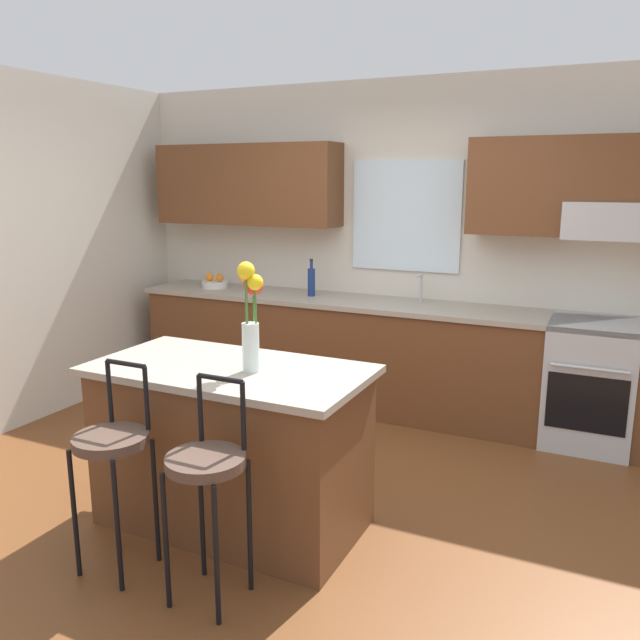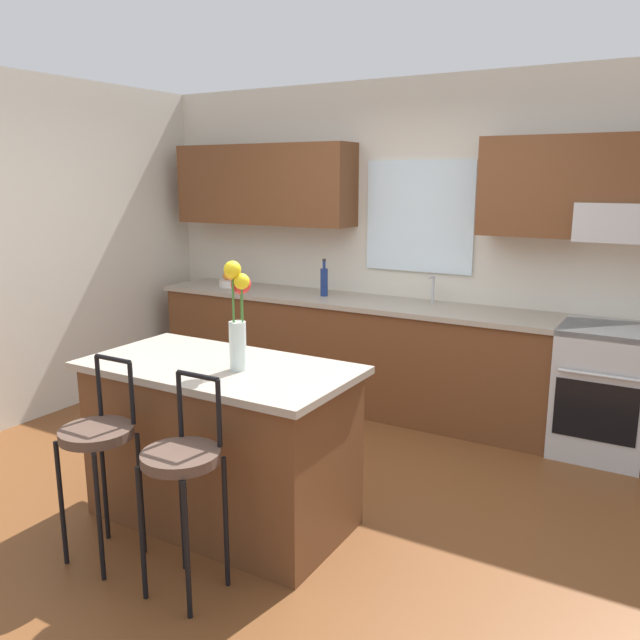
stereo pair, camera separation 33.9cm
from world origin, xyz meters
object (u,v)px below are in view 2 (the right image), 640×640
object	(u,v)px
kitchen_island	(221,443)
fruit_bowl_oranges	(232,282)
oven_range	(602,391)
bar_stool_middle	(183,466)
bar_stool_near	(98,442)
bottle_olive_oil	(324,281)
flower_vase	(238,307)

from	to	relation	value
kitchen_island	fruit_bowl_oranges	distance (m)	2.63
oven_range	kitchen_island	xyz separation A→B (m)	(-1.73, -2.05, 0.00)
bar_stool_middle	oven_range	bearing A→B (deg)	61.42
oven_range	bar_stool_middle	world-z (taller)	bar_stool_middle
bar_stool_near	oven_range	bearing A→B (deg)	53.08
bar_stool_middle	fruit_bowl_oranges	bearing A→B (deg)	123.82
bar_stool_near	bottle_olive_oil	xyz separation A→B (m)	(-0.25, 2.69, 0.41)
kitchen_island	bar_stool_middle	xyz separation A→B (m)	(0.28, -0.61, 0.17)
oven_range	bar_stool_middle	size ratio (longest dim) A/B	0.88
flower_vase	fruit_bowl_oranges	world-z (taller)	flower_vase
oven_range	flower_vase	distance (m)	2.72
flower_vase	bottle_olive_oil	bearing A→B (deg)	108.10
fruit_bowl_oranges	oven_range	bearing A→B (deg)	-0.43
bar_stool_near	flower_vase	distance (m)	0.96
oven_range	bar_stool_near	distance (m)	3.33
oven_range	bar_stool_near	world-z (taller)	bar_stool_near
bar_stool_middle	flower_vase	size ratio (longest dim) A/B	1.79
oven_range	bar_stool_middle	distance (m)	3.04
bar_stool_near	flower_vase	world-z (taller)	flower_vase
oven_range	bottle_olive_oil	world-z (taller)	bottle_olive_oil
bar_stool_middle	fruit_bowl_oranges	size ratio (longest dim) A/B	4.34
bar_stool_near	bar_stool_middle	bearing A→B (deg)	0.00
kitchen_island	bottle_olive_oil	bearing A→B (deg)	104.28
kitchen_island	flower_vase	xyz separation A→B (m)	(0.16, -0.02, 0.79)
bar_stool_near	fruit_bowl_oranges	size ratio (longest dim) A/B	4.34
bar_stool_near	fruit_bowl_oranges	xyz separation A→B (m)	(-1.25, 2.69, 0.33)
kitchen_island	bottle_olive_oil	distance (m)	2.22
kitchen_island	flower_vase	distance (m)	0.81
fruit_bowl_oranges	bottle_olive_oil	size ratio (longest dim) A/B	0.75
oven_range	bottle_olive_oil	distance (m)	2.33
flower_vase	bottle_olive_oil	world-z (taller)	flower_vase
flower_vase	bottle_olive_oil	distance (m)	2.21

